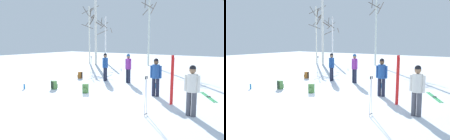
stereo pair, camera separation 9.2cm
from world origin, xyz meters
The scene contains 18 objects.
ground_plane centered at (0.00, 0.00, 0.00)m, with size 60.00×60.00×0.00m, color white.
person_0 centered at (4.10, -0.04, 0.98)m, with size 0.52×0.34×1.72m.
person_1 centered at (1.97, 1.90, 0.98)m, with size 0.52×0.34×1.72m.
person_2 centered at (-0.72, 4.09, 0.98)m, with size 0.49×0.34×1.72m.
person_3 centered at (-2.25, 3.90, 0.98)m, with size 0.34×0.51×1.72m.
ski_pair_planted_0 centered at (3.06, 0.95, 0.97)m, with size 0.10×0.13×1.95m.
ski_pair_lying_0 centered at (3.99, 3.05, 0.01)m, with size 1.09×1.75×0.05m.
ski_poles_0 centered at (2.85, -0.89, 0.73)m, with size 0.07×0.21×1.35m.
ski_poles_1 centered at (-4.10, 4.85, 0.75)m, with size 0.07×0.21×1.41m.
backpack_0 centered at (-1.08, 0.63, 0.21)m, with size 0.32×0.34×0.44m.
backpack_1 centered at (-3.01, 0.41, 0.21)m, with size 0.29×0.32×0.44m.
backpack_2 centered at (-4.18, 3.73, 0.21)m, with size 0.33×0.31×0.44m.
water_bottle_0 centered at (1.24, 3.58, 0.13)m, with size 0.08×0.08×0.27m.
water_bottle_1 centered at (-4.27, -0.47, 0.13)m, with size 0.07×0.07×0.27m.
birch_tree_0 centered at (-10.13, 11.97, 3.28)m, with size 1.83×1.84×6.15m.
birch_tree_1 centered at (-9.17, 13.58, 2.72)m, with size 1.82×1.60×5.04m.
birch_tree_2 centered at (-8.54, 11.03, 3.40)m, with size 1.30×1.22×6.58m.
birch_tree_3 centered at (-3.92, 13.56, 3.84)m, with size 1.46×1.47×7.33m.
Camera 1 is at (6.19, -7.87, 2.54)m, focal length 37.89 mm.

